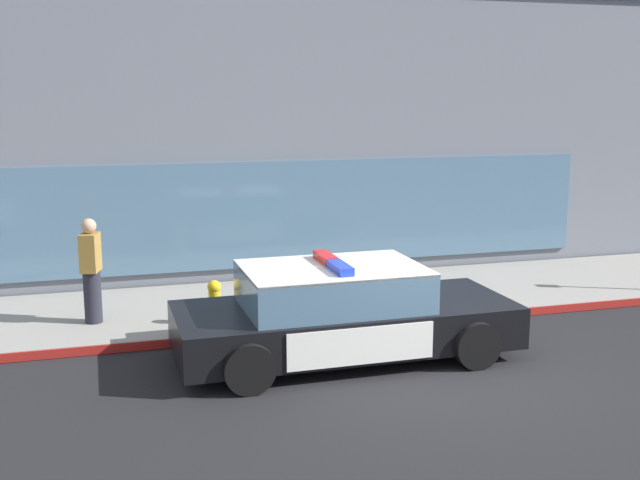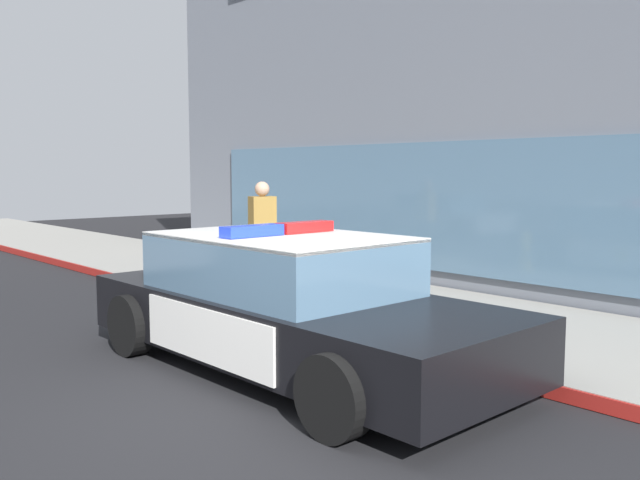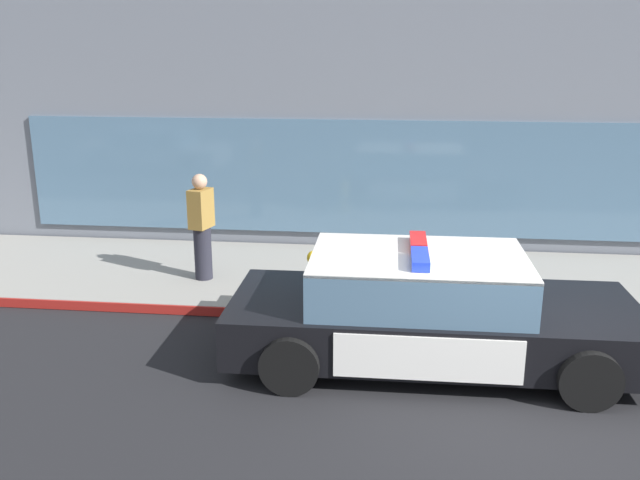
{
  "view_description": "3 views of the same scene",
  "coord_description": "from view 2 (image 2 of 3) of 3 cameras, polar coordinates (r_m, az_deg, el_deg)",
  "views": [
    {
      "loc": [
        -4.39,
        -9.14,
        3.82
      ],
      "look_at": [
        -0.97,
        2.66,
        1.45
      ],
      "focal_mm": 42.9,
      "sensor_mm": 36.0,
      "label": 1
    },
    {
      "loc": [
        4.16,
        -3.32,
        2.04
      ],
      "look_at": [
        -2.1,
        2.35,
        1.17
      ],
      "focal_mm": 38.0,
      "sensor_mm": 36.0,
      "label": 2
    },
    {
      "loc": [
        -1.54,
        -6.82,
        3.79
      ],
      "look_at": [
        -2.5,
        1.56,
        1.37
      ],
      "focal_mm": 38.31,
      "sensor_mm": 36.0,
      "label": 3
    }
  ],
  "objects": [
    {
      "name": "pedestrian_on_sidewalk",
      "position": [
        11.06,
        -4.87,
        0.54
      ],
      "size": [
        0.36,
        0.45,
        1.71
      ],
      "rotation": [
        0.0,
        0.0,
        6.02
      ],
      "color": "#23232D",
      "rests_on": "sidewalk"
    },
    {
      "name": "curb_red_paint",
      "position": [
        7.14,
        10.27,
        -10.16
      ],
      "size": [
        28.8,
        0.04,
        0.14
      ],
      "primitive_type": "cube",
      "color": "maroon",
      "rests_on": "ground"
    },
    {
      "name": "fire_hydrant",
      "position": [
        9.27,
        -0.96,
        -3.66
      ],
      "size": [
        0.34,
        0.39,
        0.73
      ],
      "color": "gold",
      "rests_on": "sidewalk"
    },
    {
      "name": "ground",
      "position": [
        5.7,
        -3.46,
        -15.06
      ],
      "size": [
        48.0,
        48.0,
        0.0
      ],
      "primitive_type": "plane",
      "color": "black"
    },
    {
      "name": "police_cruiser",
      "position": [
        6.97,
        -2.68,
        -5.35
      ],
      "size": [
        4.93,
        2.19,
        1.49
      ],
      "rotation": [
        0.0,
        0.0,
        0.01
      ],
      "color": "black",
      "rests_on": "ground"
    },
    {
      "name": "sidewalk",
      "position": [
        8.49,
        17.22,
        -7.76
      ],
      "size": [
        48.0,
        3.31,
        0.15
      ],
      "primitive_type": "cube",
      "color": "gray",
      "rests_on": "ground"
    }
  ]
}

